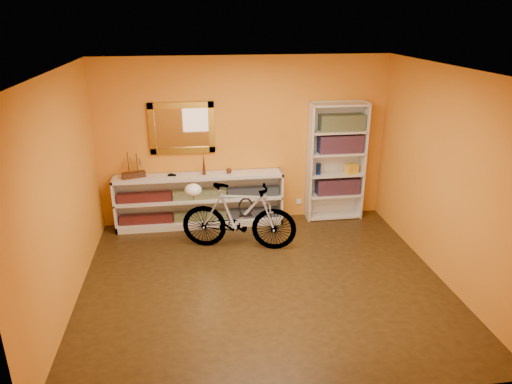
{
  "coord_description": "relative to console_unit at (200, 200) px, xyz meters",
  "views": [
    {
      "loc": [
        -0.8,
        -5.02,
        3.16
      ],
      "look_at": [
        0.0,
        0.7,
        0.95
      ],
      "focal_mm": 32.75,
      "sensor_mm": 36.0,
      "label": 1
    }
  ],
  "objects": [
    {
      "name": "travel_mug",
      "position": [
        1.89,
        0.01,
        0.43
      ],
      "size": [
        0.08,
        0.08,
        0.18
      ],
      "primitive_type": "cylinder",
      "color": "navy",
      "rests_on": "bookcase"
    },
    {
      "name": "console_unit",
      "position": [
        0.0,
        0.0,
        0.0
      ],
      "size": [
        2.6,
        0.35,
        0.85
      ],
      "primitive_type": null,
      "color": "silver",
      "rests_on": "floor"
    },
    {
      "name": "book_row_a",
      "position": [
        2.23,
        0.03,
        0.12
      ],
      "size": [
        0.7,
        0.22,
        0.26
      ],
      "primitive_type": "cube",
      "color": "maroon",
      "rests_on": "bookcase"
    },
    {
      "name": "ceiling",
      "position": [
        0.73,
        -1.81,
        2.18
      ],
      "size": [
        4.5,
        4.0,
        0.01
      ],
      "primitive_type": "cube",
      "color": "silver",
      "rests_on": "ground"
    },
    {
      "name": "u_lock",
      "position": [
        0.62,
        -0.87,
        0.21
      ],
      "size": [
        0.21,
        0.02,
        0.21
      ],
      "primitive_type": "torus",
      "rotation": [
        1.57,
        0.0,
        0.0
      ],
      "color": "black",
      "rests_on": "bicycle"
    },
    {
      "name": "model_ship",
      "position": [
        -0.97,
        0.0,
        0.63
      ],
      "size": [
        0.37,
        0.22,
        0.41
      ],
      "primitive_type": null,
      "rotation": [
        0.0,
        0.0,
        0.3
      ],
      "color": "#381D0F",
      "rests_on": "console_unit"
    },
    {
      "name": "gilt_mirror",
      "position": [
        -0.22,
        0.15,
        1.12
      ],
      "size": [
        0.98,
        0.06,
        0.78
      ],
      "primitive_type": "cube",
      "color": "olive",
      "rests_on": "back_wall"
    },
    {
      "name": "yellow_bag",
      "position": [
        2.43,
        -0.01,
        0.42
      ],
      "size": [
        0.23,
        0.19,
        0.15
      ],
      "primitive_type": "cube",
      "rotation": [
        0.0,
        0.0,
        0.36
      ],
      "color": "yellow",
      "rests_on": "bookcase"
    },
    {
      "name": "helmet",
      "position": [
        -0.09,
        -0.7,
        0.44
      ],
      "size": [
        0.24,
        0.23,
        0.18
      ],
      "primitive_type": "ellipsoid",
      "color": "white",
      "rests_on": "bicycle"
    },
    {
      "name": "book_row_c",
      "position": [
        2.23,
        0.03,
        1.16
      ],
      "size": [
        0.7,
        0.22,
        0.25
      ],
      "primitive_type": "cube",
      "color": "navy",
      "rests_on": "bookcase"
    },
    {
      "name": "bookcase",
      "position": [
        2.18,
        0.03,
        0.52
      ],
      "size": [
        0.9,
        0.3,
        1.9
      ],
      "primitive_type": null,
      "color": "silver",
      "rests_on": "floor"
    },
    {
      "name": "back_wall",
      "position": [
        0.73,
        0.19,
        0.88
      ],
      "size": [
        4.5,
        0.01,
        2.6
      ],
      "primitive_type": "cube",
      "color": "orange",
      "rests_on": "ground"
    },
    {
      "name": "right_wall",
      "position": [
        2.99,
        -1.81,
        0.88
      ],
      "size": [
        0.01,
        4.0,
        2.6
      ],
      "primitive_type": "cube",
      "color": "orange",
      "rests_on": "ground"
    },
    {
      "name": "left_wall",
      "position": [
        -1.52,
        -1.81,
        0.88
      ],
      "size": [
        0.01,
        4.0,
        2.6
      ],
      "primitive_type": "cube",
      "color": "orange",
      "rests_on": "ground"
    },
    {
      "name": "bronze_ornament",
      "position": [
        0.09,
        0.0,
        0.6
      ],
      "size": [
        0.06,
        0.06,
        0.34
      ],
      "primitive_type": "cone",
      "color": "#4F2A1B",
      "rests_on": "console_unit"
    },
    {
      "name": "book_row_b",
      "position": [
        2.23,
        0.03,
        0.83
      ],
      "size": [
        0.7,
        0.22,
        0.28
      ],
      "primitive_type": "cube",
      "color": "maroon",
      "rests_on": "bookcase"
    },
    {
      "name": "cd_row_upper",
      "position": [
        0.0,
        -0.02,
        0.11
      ],
      "size": [
        2.5,
        0.13,
        0.14
      ],
      "primitive_type": "cube",
      "color": "navy",
      "rests_on": "console_unit"
    },
    {
      "name": "floor",
      "position": [
        0.73,
        -1.81,
        -0.43
      ],
      "size": [
        4.5,
        4.0,
        0.01
      ],
      "primitive_type": "cube",
      "color": "black",
      "rests_on": "ground"
    },
    {
      "name": "decorative_orb",
      "position": [
        0.47,
        0.0,
        0.47
      ],
      "size": [
        0.09,
        0.09,
        0.09
      ],
      "primitive_type": "sphere",
      "color": "#4F2A1B",
      "rests_on": "console_unit"
    },
    {
      "name": "toy_car",
      "position": [
        -0.4,
        0.0,
        0.43
      ],
      "size": [
        0.0,
        0.0,
        0.0
      ],
      "primitive_type": "imported",
      "rotation": [
        0.0,
        0.0,
        1.51
      ],
      "color": "black",
      "rests_on": "console_unit"
    },
    {
      "name": "wall_socket",
      "position": [
        1.63,
        0.17,
        -0.17
      ],
      "size": [
        0.09,
        0.02,
        0.09
      ],
      "primitive_type": "cube",
      "color": "silver",
      "rests_on": "back_wall"
    },
    {
      "name": "cd_row_lower",
      "position": [
        0.0,
        -0.02,
        -0.26
      ],
      "size": [
        2.5,
        0.13,
        0.14
      ],
      "primitive_type": "cube",
      "color": "black",
      "rests_on": "console_unit"
    },
    {
      "name": "red_tin",
      "position": [
        1.98,
        0.06,
        1.14
      ],
      "size": [
        0.19,
        0.19,
        0.2
      ],
      "primitive_type": "cube",
      "rotation": [
        0.0,
        0.0,
        0.2
      ],
      "color": "maroon",
      "rests_on": "bookcase"
    },
    {
      "name": "bicycle",
      "position": [
        0.53,
        -0.85,
        0.07
      ],
      "size": [
        0.81,
        1.72,
        0.98
      ],
      "primitive_type": "imported",
      "rotation": [
        0.0,
        0.0,
        1.33
      ],
      "color": "silver",
      "rests_on": "floor"
    }
  ]
}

